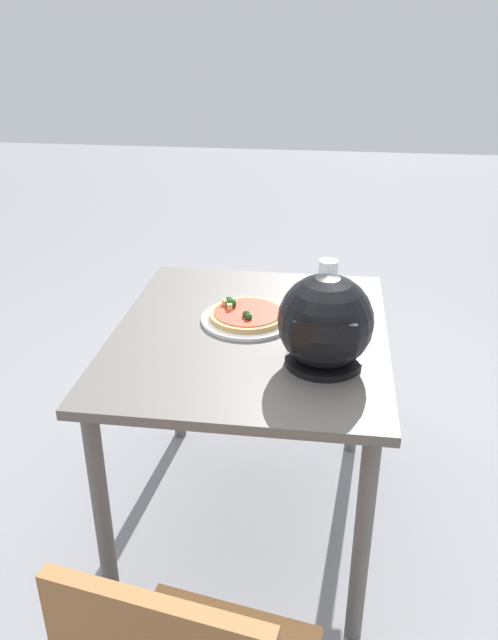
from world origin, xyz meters
TOP-DOWN VIEW (x-y plane):
  - ground_plane at (0.00, 0.00)m, footprint 14.00×14.00m
  - dining_table at (0.00, 0.00)m, footprint 0.86×1.02m
  - pizza_plate at (0.02, -0.07)m, footprint 0.31×0.31m
  - pizza at (0.02, -0.07)m, footprint 0.25×0.25m
  - motorcycle_helmet at (-0.24, 0.18)m, footprint 0.27×0.27m
  - drinking_glass at (-0.23, -0.36)m, footprint 0.07×0.07m

SIDE VIEW (x-z plane):
  - ground_plane at x=0.00m, z-range 0.00..0.00m
  - dining_table at x=0.00m, z-range 0.29..1.05m
  - pizza_plate at x=0.02m, z-range 0.77..0.78m
  - pizza at x=0.02m, z-range 0.77..0.82m
  - drinking_glass at x=-0.23m, z-range 0.77..0.88m
  - motorcycle_helmet at x=-0.24m, z-range 0.76..1.03m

